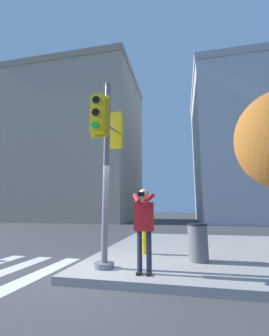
% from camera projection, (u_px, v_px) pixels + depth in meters
% --- Properties ---
extents(ground_plane, '(160.00, 160.00, 0.00)m').
position_uv_depth(ground_plane, '(86.00, 279.00, 4.77)').
color(ground_plane, '#424244').
extents(sidewalk_corner, '(8.00, 8.00, 0.16)m').
position_uv_depth(sidewalk_corner, '(229.00, 251.00, 7.42)').
color(sidewalk_corner, '#9E9B96').
rests_on(sidewalk_corner, ground_plane).
extents(traffic_signal_pole, '(0.51, 1.39, 4.57)m').
position_uv_depth(traffic_signal_pole, '(107.00, 150.00, 5.53)').
color(traffic_signal_pole, slate).
rests_on(traffic_signal_pole, sidewalk_corner).
extents(person_photographer, '(0.50, 0.53, 1.74)m').
position_uv_depth(person_photographer, '(144.00, 221.00, 4.78)').
color(person_photographer, black).
rests_on(person_photographer, sidewalk_corner).
extents(fire_hydrant, '(0.19, 0.25, 0.80)m').
position_uv_depth(fire_hydrant, '(145.00, 240.00, 6.69)').
color(fire_hydrant, yellow).
rests_on(fire_hydrant, sidewalk_corner).
extents(trash_bin, '(0.52, 0.52, 0.93)m').
position_uv_depth(trash_bin, '(198.00, 242.00, 5.74)').
color(trash_bin, '#5B5B60').
rests_on(trash_bin, sidewalk_corner).
extents(building_left, '(15.67, 12.32, 19.20)m').
position_uv_depth(building_left, '(77.00, 147.00, 30.11)').
color(building_left, tan).
rests_on(building_left, ground_plane).
extents(building_right, '(10.34, 13.95, 16.99)m').
position_uv_depth(building_right, '(240.00, 149.00, 26.76)').
color(building_right, '#BCBCC1').
rests_on(building_right, ground_plane).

